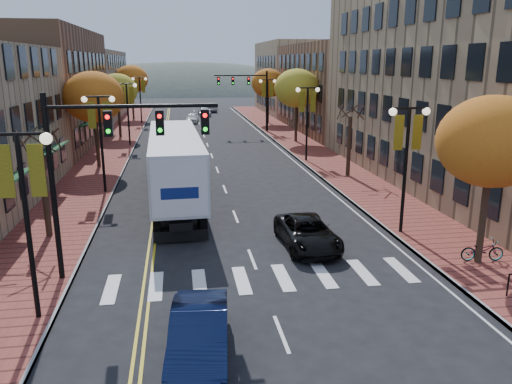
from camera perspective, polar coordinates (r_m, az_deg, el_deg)
name	(u,v)px	position (r m, az deg, el deg)	size (l,w,h in m)	color
ground	(269,304)	(17.51, 1.55, -12.62)	(200.00, 200.00, 0.00)	black
sidewalk_left	(112,149)	(48.84, -16.09, 4.75)	(4.00, 85.00, 0.15)	brown
sidewalk_right	(299,144)	(49.89, 4.96, 5.47)	(4.00, 85.00, 0.15)	brown
building_left_mid	(26,89)	(53.26, -24.78, 10.66)	(12.00, 24.00, 11.00)	brown
building_left_far	(76,85)	(77.66, -19.84, 11.43)	(12.00, 26.00, 9.50)	#9E8966
building_right_near	(499,70)	(37.90, 26.04, 12.45)	(15.00, 28.00, 15.00)	#997F5B
building_right_mid	(359,88)	(61.23, 11.73, 11.56)	(15.00, 24.00, 10.00)	brown
building_right_far	(311,78)	(82.16, 6.28, 12.85)	(15.00, 20.00, 11.00)	#9E8966
tree_left_a	(45,192)	(24.77, -22.99, 0.00)	(0.28, 0.28, 4.20)	#382619
tree_left_b	(94,97)	(39.85, -18.08, 10.27)	(4.48, 4.48, 7.21)	#382619
tree_left_c	(117,91)	(55.71, -15.55, 11.11)	(4.16, 4.16, 6.69)	#382619
tree_left_d	(131,79)	(73.59, -14.06, 12.38)	(4.61, 4.61, 7.42)	#382619
tree_right_a	(492,142)	(21.19, 25.37, 5.20)	(4.16, 4.16, 6.69)	#382619
tree_right_b	(349,146)	(35.82, 10.58, 5.16)	(0.28, 0.28, 4.20)	#382619
tree_right_c	(297,88)	(50.77, 4.68, 11.73)	(4.48, 4.48, 7.21)	#382619
tree_right_d	(268,83)	(66.42, 1.38, 12.33)	(4.35, 4.35, 7.00)	#382619
lamp_left_a	(23,191)	(16.41, -25.05, 0.10)	(1.96, 0.36, 6.05)	black
lamp_left_b	(100,125)	(31.85, -17.38, 7.29)	(1.96, 0.36, 6.05)	black
lamp_left_c	(127,102)	(49.65, -14.50, 9.92)	(1.96, 0.36, 6.05)	black
lamp_left_d	(140,91)	(67.55, -13.12, 11.16)	(1.96, 0.36, 6.05)	black
lamp_right_a	(407,146)	(23.98, 16.88, 5.09)	(1.96, 0.36, 6.05)	black
lamp_right_b	(307,109)	(40.81, 5.89, 9.37)	(1.96, 0.36, 6.05)	black
lamp_right_c	(268,95)	(58.34, 1.33, 11.02)	(1.96, 0.36, 6.05)	black
traffic_mast_near	(105,151)	(18.73, -16.86, 4.50)	(6.10, 0.35, 7.00)	black
traffic_mast_far	(250,90)	(57.98, -0.67, 11.63)	(6.10, 0.34, 7.00)	black
semi_truck	(174,160)	(29.87, -9.30, 3.64)	(3.11, 16.54, 4.12)	black
navy_sedan	(199,335)	(14.38, -6.50, -15.92)	(1.56, 4.48, 1.48)	#0D1637
black_suv	(307,233)	(22.33, 5.89, -4.67)	(2.20, 4.77, 1.32)	black
car_far_white	(192,118)	(68.30, -7.31, 8.39)	(1.57, 3.90, 1.33)	white
car_far_silver	(204,112)	(76.99, -5.92, 9.11)	(1.79, 4.39, 1.28)	#AEADB4
car_far_oncoming	(211,107)	(83.42, -5.18, 9.61)	(1.51, 4.33, 1.43)	#AFAFB7
bicycle	(482,250)	(22.37, 24.45, -6.07)	(0.61, 1.74, 0.92)	gray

